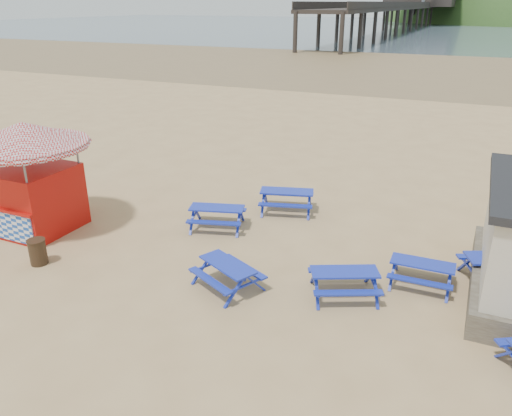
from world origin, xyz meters
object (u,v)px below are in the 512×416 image
at_px(picnic_table_yellow, 27,206).
at_px(ice_cream_kiosk, 28,164).
at_px(picnic_table_blue_a, 217,217).
at_px(picnic_table_blue_b, 287,201).
at_px(litter_bin, 38,252).

bearing_deg(picnic_table_yellow, ice_cream_kiosk, -11.92).
bearing_deg(picnic_table_blue_a, picnic_table_blue_b, 38.43).
relative_size(picnic_table_blue_a, picnic_table_yellow, 0.96).
relative_size(picnic_table_blue_a, litter_bin, 2.78).
bearing_deg(ice_cream_kiosk, litter_bin, -43.82).
bearing_deg(picnic_table_yellow, picnic_table_blue_a, 31.35).
distance_m(picnic_table_yellow, litter_bin, 4.03).
distance_m(picnic_table_blue_a, picnic_table_blue_b, 2.93).
height_order(picnic_table_blue_a, picnic_table_yellow, picnic_table_yellow).
distance_m(picnic_table_blue_a, litter_bin, 5.83).
bearing_deg(picnic_table_yellow, litter_bin, -23.49).
height_order(picnic_table_yellow, litter_bin, picnic_table_yellow).
bearing_deg(ice_cream_kiosk, picnic_table_yellow, 153.34).
bearing_deg(litter_bin, ice_cream_kiosk, 135.86).
xyz_separation_m(picnic_table_blue_a, picnic_table_yellow, (-6.84, -2.00, 0.02)).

